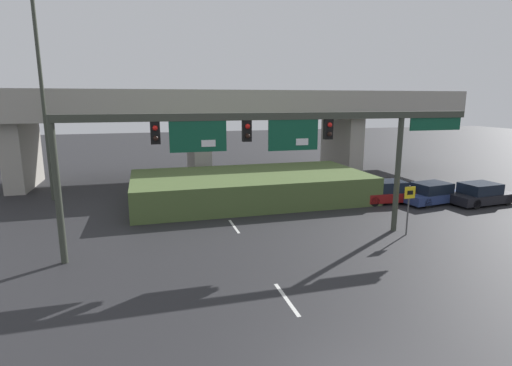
% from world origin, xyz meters
% --- Properties ---
extents(lane_markings, '(0.14, 35.96, 0.01)m').
position_xyz_m(lane_markings, '(0.00, 13.20, 0.00)').
color(lane_markings, silver).
rests_on(lane_markings, ground).
extents(signal_gantry, '(19.65, 0.44, 6.18)m').
position_xyz_m(signal_gantry, '(1.23, 10.27, 5.12)').
color(signal_gantry, '#383D33').
rests_on(signal_gantry, ground).
extents(speed_limit_sign, '(0.60, 0.11, 2.56)m').
position_xyz_m(speed_limit_sign, '(8.17, 9.51, 1.67)').
color(speed_limit_sign, '#4C4C4C').
rests_on(speed_limit_sign, ground).
extents(highway_light_pole_near, '(0.70, 0.36, 17.09)m').
position_xyz_m(highway_light_pole_near, '(-10.69, 22.24, 8.92)').
color(highway_light_pole_near, '#383D33').
rests_on(highway_light_pole_near, ground).
extents(overpass_bridge, '(48.18, 7.61, 7.51)m').
position_xyz_m(overpass_bridge, '(0.00, 27.34, 5.27)').
color(overpass_bridge, '#A39E93').
rests_on(overpass_bridge, ground).
extents(grass_embankment, '(15.68, 7.74, 1.83)m').
position_xyz_m(grass_embankment, '(2.37, 18.69, 0.92)').
color(grass_embankment, '#4C6033').
rests_on(grass_embankment, ground).
extents(parked_sedan_near_right, '(4.67, 2.18, 1.45)m').
position_xyz_m(parked_sedan_near_right, '(11.06, 15.60, 0.67)').
color(parked_sedan_near_right, maroon).
rests_on(parked_sedan_near_right, ground).
extents(parked_sedan_mid_right, '(4.61, 2.47, 1.38)m').
position_xyz_m(parked_sedan_mid_right, '(13.80, 14.59, 0.64)').
color(parked_sedan_mid_right, navy).
rests_on(parked_sedan_mid_right, ground).
extents(parked_sedan_far_right, '(4.57, 2.26, 1.42)m').
position_xyz_m(parked_sedan_far_right, '(16.67, 13.51, 0.66)').
color(parked_sedan_far_right, black).
rests_on(parked_sedan_far_right, ground).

